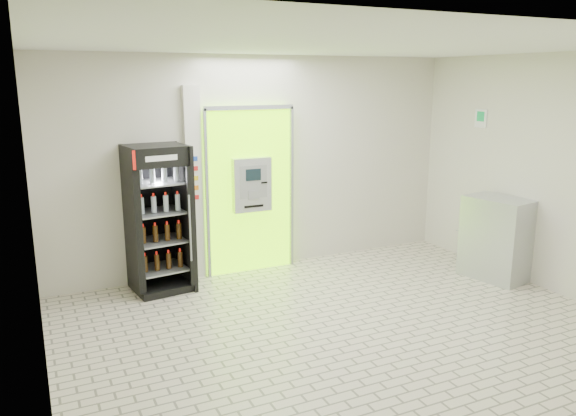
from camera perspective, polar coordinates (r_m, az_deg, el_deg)
ground at (r=6.24m, az=6.35°, el=-12.51°), size 6.00×6.00×0.00m
room_shell at (r=5.70m, az=6.81°, el=4.45°), size 6.00×6.00×6.00m
atm_assembly at (r=7.86m, az=-3.94°, el=1.91°), size 1.30×0.24×2.33m
pillar at (r=7.62m, az=-9.52°, el=2.41°), size 0.22×0.11×2.60m
beverage_cooler at (r=7.33m, az=-12.98°, el=-1.36°), size 0.78×0.73×1.88m
steel_cabinet at (r=8.15m, az=20.45°, el=-2.89°), size 0.73×0.94×1.12m
exit_sign at (r=8.62m, az=19.01°, el=8.61°), size 0.02×0.22×0.26m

